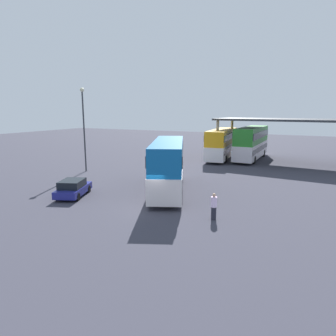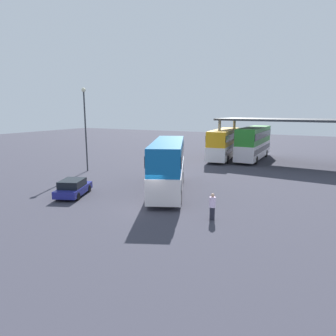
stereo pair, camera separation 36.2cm
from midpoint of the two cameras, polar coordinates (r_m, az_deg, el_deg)
name	(u,v)px [view 2 (the right image)]	position (r m, az deg, el deg)	size (l,w,h in m)	color
ground_plane	(151,207)	(21.52, -2.77, -7.31)	(140.00, 140.00, 0.00)	#373642
double_decker_main	(168,164)	(24.90, 0.42, 0.71)	(6.33, 10.47, 4.22)	white
parked_hatchback	(73,188)	(25.02, -17.02, -3.57)	(2.99, 4.12, 1.35)	navy
double_decker_near_canopy	(224,143)	(42.35, 10.69, 4.65)	(3.49, 10.67, 4.07)	white
double_decker_mid_row	(254,142)	(43.00, 16.05, 4.73)	(2.61, 11.19, 4.39)	silver
depot_canopy	(297,122)	(40.82, 23.28, 7.99)	(19.46, 8.29, 5.61)	#33353A
lamppost_tall	(85,121)	(34.35, -15.04, 8.61)	(0.44, 0.44, 9.01)	#33353A
pedestrian_waiting	(212,207)	(19.07, 8.89, -7.21)	(0.38, 0.38, 1.68)	#262633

